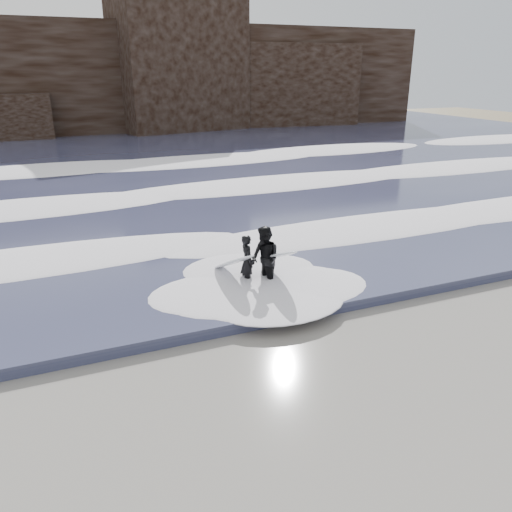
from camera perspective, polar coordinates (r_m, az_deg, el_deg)
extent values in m
plane|color=olive|center=(9.75, 4.87, -16.92)|extent=(120.00, 120.00, 0.00)
cube|color=#323552|center=(36.47, -16.61, 10.63)|extent=(90.00, 52.00, 0.30)
cube|color=black|center=(52.96, -19.44, 18.49)|extent=(70.00, 9.00, 10.00)
ellipsoid|color=white|center=(17.15, -8.83, 1.55)|extent=(60.00, 3.20, 0.20)
ellipsoid|color=white|center=(23.76, -12.97, 6.66)|extent=(60.00, 4.00, 0.24)
ellipsoid|color=white|center=(32.50, -15.82, 10.12)|extent=(60.00, 4.80, 0.30)
imported|color=black|center=(14.18, -1.00, -0.64)|extent=(0.40, 0.59, 1.58)
ellipsoid|color=silver|center=(14.08, -2.59, -0.68)|extent=(0.94, 2.16, 1.12)
imported|color=black|center=(13.93, 1.01, -0.39)|extent=(0.81, 0.99, 1.88)
ellipsoid|color=silver|center=(14.07, 2.59, 0.11)|extent=(0.65, 2.15, 1.01)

